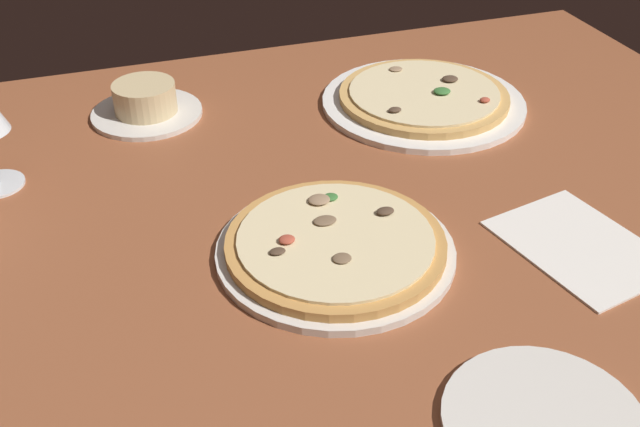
# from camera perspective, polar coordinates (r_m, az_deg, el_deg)

# --- Properties ---
(dining_table) EXTENTS (1.50, 1.10, 0.04)m
(dining_table) POSITION_cam_1_polar(r_m,az_deg,el_deg) (0.99, -1.07, -0.97)
(dining_table) COLOR brown
(dining_table) RESTS_ON ground
(pizza_main) EXTENTS (0.29, 0.29, 0.03)m
(pizza_main) POSITION_cam_1_polar(r_m,az_deg,el_deg) (0.90, 1.17, -2.46)
(pizza_main) COLOR silver
(pizza_main) RESTS_ON dining_table
(pizza_side) EXTENTS (0.33, 0.33, 0.03)m
(pizza_side) POSITION_cam_1_polar(r_m,az_deg,el_deg) (1.25, 7.82, 8.58)
(pizza_side) COLOR white
(pizza_side) RESTS_ON dining_table
(ramekin_on_saucer) EXTENTS (0.17, 0.17, 0.05)m
(ramekin_on_saucer) POSITION_cam_1_polar(r_m,az_deg,el_deg) (1.24, -13.01, 8.11)
(ramekin_on_saucer) COLOR silver
(ramekin_on_saucer) RESTS_ON dining_table
(side_plate) EXTENTS (0.19, 0.19, 0.01)m
(side_plate) POSITION_cam_1_polar(r_m,az_deg,el_deg) (0.75, 16.59, -14.90)
(side_plate) COLOR silver
(side_plate) RESTS_ON dining_table
(paper_menu) EXTENTS (0.19, 0.22, 0.00)m
(paper_menu) POSITION_cam_1_polar(r_m,az_deg,el_deg) (0.97, 19.01, -2.30)
(paper_menu) COLOR white
(paper_menu) RESTS_ON dining_table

